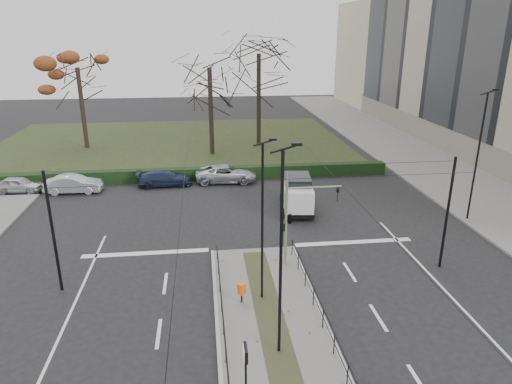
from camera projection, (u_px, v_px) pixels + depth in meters
ground at (265, 299)px, 21.16m from camera, size 140.00×140.00×0.00m
median_island at (273, 331)px, 18.80m from camera, size 4.40×15.00×0.14m
sidewalk_east at (419, 160)px, 43.75m from camera, size 8.00×90.00×0.14m
park at (172, 143)px, 50.43m from camera, size 38.00×26.00×0.10m
hedge at (163, 175)px, 37.74m from camera, size 38.00×1.00×1.00m
median_railing at (274, 314)px, 18.40m from camera, size 4.14×13.24×0.92m
catenary at (261, 218)px, 21.54m from camera, size 20.00×34.00×6.00m
traffic_light at (291, 217)px, 23.28m from camera, size 3.10×1.75×4.56m
litter_bin at (242, 289)px, 20.46m from camera, size 0.38×0.38×0.97m
info_panel at (246, 359)px, 14.49m from camera, size 0.13×0.58×2.24m
streetlamp_median_near at (281, 254)px, 16.16m from camera, size 0.68×0.14×8.18m
streetlamp_median_far at (263, 222)px, 19.81m from camera, size 0.62×0.13×7.48m
streetlamp_sidewalk at (478, 156)px, 28.56m from camera, size 0.70×0.14×8.35m
parked_car_first at (19, 185)px, 35.01m from camera, size 3.77×1.88×1.23m
parked_car_second at (73, 184)px, 34.93m from camera, size 4.21×1.49×1.39m
parked_car_third at (165, 178)px, 36.54m from camera, size 4.42×1.95×1.26m
parked_car_fourth at (226, 174)px, 37.44m from camera, size 5.13×2.63×1.39m
white_van at (297, 192)px, 31.40m from camera, size 2.52×4.79×2.44m
rust_tree at (77, 68)px, 45.72m from camera, size 6.83×6.83×10.79m
bare_tree_center at (259, 61)px, 46.56m from camera, size 8.25×8.25×12.63m
bare_tree_near at (210, 74)px, 43.41m from camera, size 6.24×6.24×11.17m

